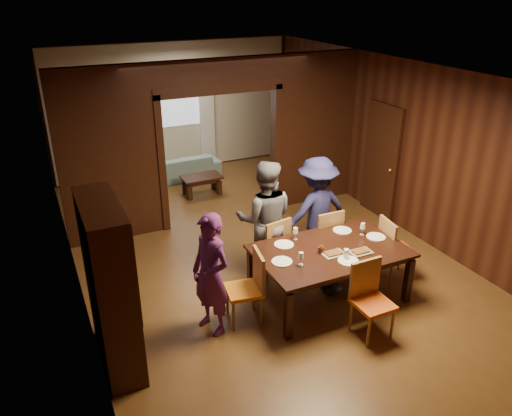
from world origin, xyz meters
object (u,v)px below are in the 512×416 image
person_navy (316,210)px  chair_near (373,302)px  chair_far_r (323,236)px  chair_left (244,288)px  hutch (110,287)px  coffee_table (202,185)px  chair_right (397,249)px  dining_table (329,274)px  person_purple (211,275)px  person_grey (265,219)px  chair_far_l (270,246)px  sofa (178,167)px

person_navy → chair_near: (-0.34, -1.92, -0.36)m
chair_far_r → chair_near: 1.76m
chair_left → hutch: size_ratio=0.48×
coffee_table → chair_right: 4.53m
coffee_table → dining_table: bearing=-85.3°
person_purple → chair_far_r: person_purple is taller
dining_table → chair_right: size_ratio=2.08×
person_grey → chair_right: size_ratio=1.85×
chair_far_l → hutch: 2.64m
chair_right → chair_near: (-1.14, -0.93, 0.00)m
person_purple → chair_far_l: 1.53m
person_purple → person_navy: (2.09, 0.98, 0.05)m
chair_far_l → chair_near: 1.87m
chair_far_r → person_grey: bearing=-9.4°
coffee_table → chair_left: 4.34m
chair_left → chair_far_l: bearing=146.0°
chair_far_l → hutch: (-2.42, -0.91, 0.52)m
person_purple → chair_near: size_ratio=1.65×
chair_far_l → chair_near: bearing=95.0°
chair_left → chair_right: bearing=98.8°
sofa → hutch: hutch is taller
person_navy → chair_near: bearing=77.6°
sofa → chair_right: bearing=105.9°
person_purple → coffee_table: (1.35, 4.23, -0.60)m
person_grey → hutch: hutch is taller
person_purple → chair_far_r: (2.10, 0.78, -0.31)m
chair_left → chair_far_r: 1.84m
sofa → hutch: size_ratio=0.92×
person_purple → chair_left: 0.54m
person_grey → chair_left: 1.27m
person_purple → chair_left: (0.44, 0.00, -0.31)m
dining_table → coffee_table: bearing=94.7°
chair_left → chair_far_r: (1.67, 0.77, 0.00)m
chair_left → hutch: hutch is taller
person_grey → dining_table: (0.52, -0.96, -0.52)m
person_navy → person_purple: bearing=22.7°
person_navy → hutch: bearing=15.1°
person_navy → sofa: 4.45m
person_purple → coffee_table: bearing=140.4°
chair_far_r → chair_right: bearing=135.1°
person_purple → person_navy: size_ratio=0.94×
person_grey → hutch: 2.58m
chair_left → chair_near: 1.62m
sofa → dining_table: 5.35m
coffee_table → person_navy: bearing=-77.3°
dining_table → coffee_table: dining_table is taller
chair_near → chair_far_l: bearing=105.2°
person_grey → chair_right: 1.99m
dining_table → chair_far_r: bearing=63.6°
sofa → chair_near: size_ratio=1.89×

